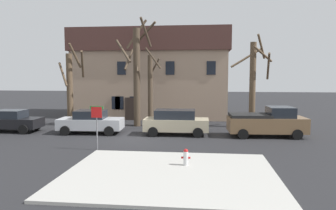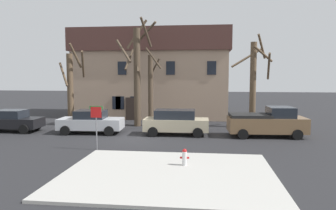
{
  "view_description": "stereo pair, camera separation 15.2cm",
  "coord_description": "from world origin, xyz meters",
  "px_view_note": "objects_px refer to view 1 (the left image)",
  "views": [
    {
      "loc": [
        4.67,
        -20.44,
        4.21
      ],
      "look_at": [
        2.14,
        2.22,
        2.06
      ],
      "focal_mm": 34.61,
      "sensor_mm": 36.0,
      "label": 1
    },
    {
      "loc": [
        4.82,
        -20.42,
        4.21
      ],
      "look_at": [
        2.14,
        2.22,
        2.06
      ],
      "focal_mm": 34.61,
      "sensor_mm": 36.0,
      "label": 2
    }
  ],
  "objects_px": {
    "tree_bare_mid": "(137,71)",
    "bicycle_leaning": "(70,121)",
    "tree_bare_end": "(254,81)",
    "car_silver_sedan": "(91,122)",
    "tree_bare_near": "(70,87)",
    "car_black_sedan": "(10,121)",
    "fire_hydrant": "(186,157)",
    "car_beige_wagon": "(176,122)",
    "pickup_truck_brown": "(267,122)",
    "street_sign_pole": "(97,119)",
    "tree_bare_far": "(150,88)",
    "building_main": "(153,73)"
  },
  "relations": [
    {
      "from": "building_main",
      "to": "tree_bare_near",
      "type": "height_order",
      "value": "building_main"
    },
    {
      "from": "tree_bare_far",
      "to": "car_beige_wagon",
      "type": "xyz_separation_m",
      "value": [
        2.47,
        -3.84,
        -2.23
      ]
    },
    {
      "from": "street_sign_pole",
      "to": "tree_bare_end",
      "type": "bearing_deg",
      "value": 42.34
    },
    {
      "from": "tree_bare_far",
      "to": "fire_hydrant",
      "type": "relative_size",
      "value": 8.4
    },
    {
      "from": "tree_bare_mid",
      "to": "tree_bare_end",
      "type": "relative_size",
      "value": 1.2
    },
    {
      "from": "tree_bare_near",
      "to": "tree_bare_end",
      "type": "distance_m",
      "value": 14.79
    },
    {
      "from": "tree_bare_far",
      "to": "car_silver_sedan",
      "type": "bearing_deg",
      "value": -132.95
    },
    {
      "from": "car_beige_wagon",
      "to": "street_sign_pole",
      "type": "height_order",
      "value": "street_sign_pole"
    },
    {
      "from": "pickup_truck_brown",
      "to": "street_sign_pole",
      "type": "distance_m",
      "value": 11.45
    },
    {
      "from": "building_main",
      "to": "street_sign_pole",
      "type": "bearing_deg",
      "value": -92.5
    },
    {
      "from": "bicycle_leaning",
      "to": "tree_bare_end",
      "type": "bearing_deg",
      "value": 3.25
    },
    {
      "from": "car_silver_sedan",
      "to": "bicycle_leaning",
      "type": "bearing_deg",
      "value": 133.17
    },
    {
      "from": "tree_bare_near",
      "to": "street_sign_pole",
      "type": "distance_m",
      "value": 9.71
    },
    {
      "from": "car_silver_sedan",
      "to": "car_beige_wagon",
      "type": "height_order",
      "value": "car_beige_wagon"
    },
    {
      "from": "building_main",
      "to": "tree_bare_mid",
      "type": "bearing_deg",
      "value": -91.8
    },
    {
      "from": "tree_bare_end",
      "to": "car_silver_sedan",
      "type": "xyz_separation_m",
      "value": [
        -11.92,
        -3.98,
        -2.88
      ]
    },
    {
      "from": "pickup_truck_brown",
      "to": "street_sign_pole",
      "type": "bearing_deg",
      "value": -153.22
    },
    {
      "from": "car_black_sedan",
      "to": "tree_bare_near",
      "type": "bearing_deg",
      "value": 44.58
    },
    {
      "from": "car_beige_wagon",
      "to": "pickup_truck_brown",
      "type": "xyz_separation_m",
      "value": [
        6.22,
        0.13,
        0.07
      ]
    },
    {
      "from": "tree_bare_far",
      "to": "fire_hydrant",
      "type": "distance_m",
      "value": 12.6
    },
    {
      "from": "building_main",
      "to": "pickup_truck_brown",
      "type": "relative_size",
      "value": 2.9
    },
    {
      "from": "tree_bare_near",
      "to": "tree_bare_far",
      "type": "bearing_deg",
      "value": 5.76
    },
    {
      "from": "pickup_truck_brown",
      "to": "car_silver_sedan",
      "type": "bearing_deg",
      "value": -179.02
    },
    {
      "from": "tree_bare_end",
      "to": "car_silver_sedan",
      "type": "height_order",
      "value": "tree_bare_end"
    },
    {
      "from": "building_main",
      "to": "fire_hydrant",
      "type": "xyz_separation_m",
      "value": [
        4.44,
        -18.48,
        -3.84
      ]
    },
    {
      "from": "tree_bare_near",
      "to": "tree_bare_end",
      "type": "height_order",
      "value": "tree_bare_end"
    },
    {
      "from": "tree_bare_end",
      "to": "fire_hydrant",
      "type": "relative_size",
      "value": 9.64
    },
    {
      "from": "tree_bare_mid",
      "to": "bicycle_leaning",
      "type": "height_order",
      "value": "tree_bare_mid"
    },
    {
      "from": "tree_bare_mid",
      "to": "pickup_truck_brown",
      "type": "bearing_deg",
      "value": -19.7
    },
    {
      "from": "tree_bare_far",
      "to": "car_black_sedan",
      "type": "height_order",
      "value": "tree_bare_far"
    },
    {
      "from": "car_beige_wagon",
      "to": "pickup_truck_brown",
      "type": "bearing_deg",
      "value": 1.24
    },
    {
      "from": "car_black_sedan",
      "to": "street_sign_pole",
      "type": "xyz_separation_m",
      "value": [
        8.28,
        -4.95,
        0.93
      ]
    },
    {
      "from": "car_silver_sedan",
      "to": "tree_bare_far",
      "type": "bearing_deg",
      "value": 47.05
    },
    {
      "from": "car_beige_wagon",
      "to": "pickup_truck_brown",
      "type": "distance_m",
      "value": 6.22
    },
    {
      "from": "tree_bare_end",
      "to": "car_black_sedan",
      "type": "distance_m",
      "value": 18.72
    },
    {
      "from": "street_sign_pole",
      "to": "car_beige_wagon",
      "type": "bearing_deg",
      "value": 51.54
    },
    {
      "from": "car_beige_wagon",
      "to": "pickup_truck_brown",
      "type": "height_order",
      "value": "pickup_truck_brown"
    },
    {
      "from": "tree_bare_near",
      "to": "car_black_sedan",
      "type": "height_order",
      "value": "tree_bare_near"
    },
    {
      "from": "tree_bare_near",
      "to": "fire_hydrant",
      "type": "relative_size",
      "value": 8.86
    },
    {
      "from": "tree_bare_near",
      "to": "tree_bare_far",
      "type": "distance_m",
      "value": 6.52
    },
    {
      "from": "car_black_sedan",
      "to": "bicycle_leaning",
      "type": "bearing_deg",
      "value": 44.32
    },
    {
      "from": "tree_bare_near",
      "to": "pickup_truck_brown",
      "type": "relative_size",
      "value": 1.28
    },
    {
      "from": "car_silver_sedan",
      "to": "fire_hydrant",
      "type": "distance_m",
      "value": 10.71
    },
    {
      "from": "building_main",
      "to": "fire_hydrant",
      "type": "height_order",
      "value": "building_main"
    },
    {
      "from": "tree_bare_mid",
      "to": "bicycle_leaning",
      "type": "distance_m",
      "value": 6.91
    },
    {
      "from": "tree_bare_mid",
      "to": "street_sign_pole",
      "type": "bearing_deg",
      "value": -93.07
    },
    {
      "from": "tree_bare_end",
      "to": "tree_bare_mid",
      "type": "bearing_deg",
      "value": -178.27
    },
    {
      "from": "tree_bare_end",
      "to": "car_black_sedan",
      "type": "height_order",
      "value": "tree_bare_end"
    },
    {
      "from": "tree_bare_far",
      "to": "car_beige_wagon",
      "type": "bearing_deg",
      "value": -57.19
    },
    {
      "from": "bicycle_leaning",
      "to": "pickup_truck_brown",
      "type": "bearing_deg",
      "value": -10.84
    }
  ]
}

